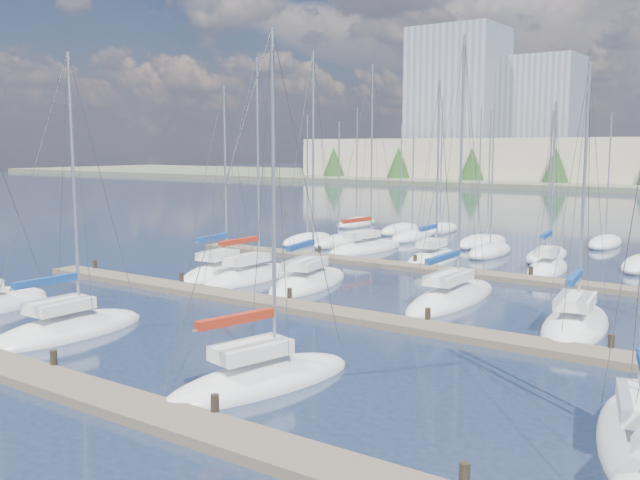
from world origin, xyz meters
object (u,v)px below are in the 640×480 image
Objects in this scene: sailboat_i at (252,277)px; sailboat_j at (308,282)px; sailboat_d at (260,381)px; sailboat_p at (547,268)px; sailboat_n at (365,248)px; sailboat_f at (639,441)px; sailboat_k at (452,298)px; sailboat_l at (575,325)px; sailboat_h at (221,272)px; sailboat_o at (433,259)px; sailboat_c at (68,330)px.

sailboat_j is (3.88, 0.65, -0.01)m from sailboat_i.
sailboat_d is 1.08× the size of sailboat_p.
sailboat_j is (4.54, -13.82, -0.02)m from sailboat_n.
sailboat_k is at bearing 115.14° from sailboat_f.
sailboat_k is (13.42, -13.01, -0.01)m from sailboat_n.
sailboat_i reaches higher than sailboat_l.
sailboat_f is 30.35m from sailboat_h.
sailboat_n is at bearing 96.39° from sailboat_j.
sailboat_h is at bearing -127.56° from sailboat_o.
sailboat_k is (10.90, 15.97, 0.00)m from sailboat_c.
sailboat_n is 14.53m from sailboat_h.
sailboat_f is at bearing -74.98° from sailboat_l.
sailboat_i is 0.97× the size of sailboat_k.
sailboat_k is at bearing 56.11° from sailboat_c.
sailboat_j is 12.42m from sailboat_o.
sailboat_i is 1.11× the size of sailboat_d.
sailboat_n is at bearing 75.41° from sailboat_h.
sailboat_j is 1.06× the size of sailboat_o.
sailboat_f is at bearing -44.30° from sailboat_j.
sailboat_p is 16.40m from sailboat_j.
sailboat_i is at bearing -118.59° from sailboat_o.
sailboat_h is (-15.38, -1.39, -0.01)m from sailboat_k.
sailboat_i is at bearing -80.37° from sailboat_n.
sailboat_n is at bearing 91.85° from sailboat_i.
sailboat_j is at bearing -103.44° from sailboat_o.
sailboat_d is 28.43m from sailboat_p.
sailboat_h is at bearing 170.36° from sailboat_l.
sailboat_l is 7.36m from sailboat_k.
sailboat_k reaches higher than sailboat_f.
sailboat_l reaches higher than sailboat_f.
sailboat_d is at bearing -122.79° from sailboat_l.
sailboat_f is at bearing -57.24° from sailboat_o.
sailboat_c reaches higher than sailboat_d.
sailboat_n is at bearing 135.76° from sailboat_l.
sailboat_c is 1.01× the size of sailboat_d.
sailboat_p reaches higher than sailboat_f.
sailboat_h is at bearing -176.57° from sailboat_k.
sailboat_c is 0.88× the size of sailboat_k.
sailboat_c is at bearing -150.13° from sailboat_l.
sailboat_k is (-1.26, -12.08, -0.01)m from sailboat_p.
sailboat_c is at bearing -78.01° from sailboat_n.
sailboat_h is at bearing 173.29° from sailboat_j.
sailboat_p is 0.82× the size of sailboat_j.
sailboat_h is (-1.96, -14.40, -0.02)m from sailboat_n.
sailboat_l is at bearing -16.48° from sailboat_j.
sailboat_i is 19.88m from sailboat_d.
sailboat_i is 1.13× the size of sailboat_l.
sailboat_c is at bearing -126.05° from sailboat_k.
sailboat_c reaches higher than sailboat_h.
sailboat_i is at bearing 170.32° from sailboat_l.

